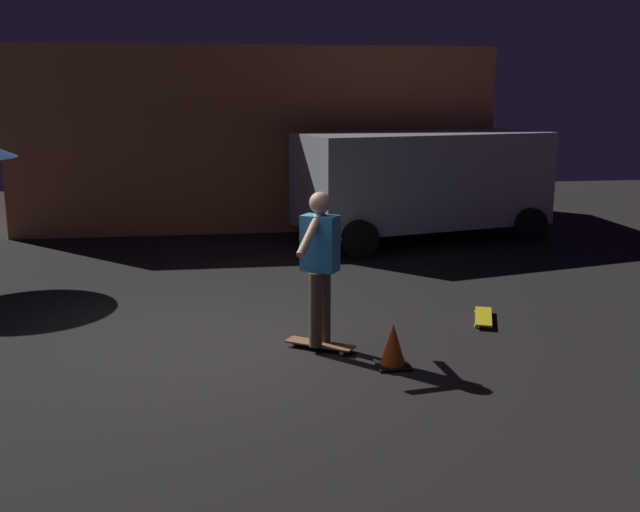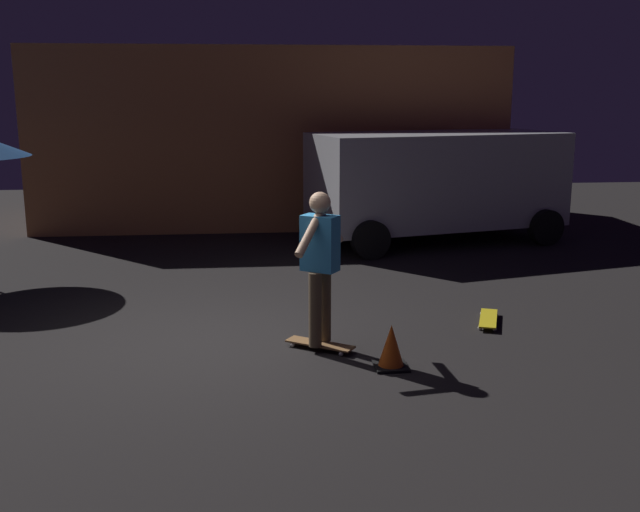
# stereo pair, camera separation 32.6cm
# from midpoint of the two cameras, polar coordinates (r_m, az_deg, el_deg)

# --- Properties ---
(ground_plane) EXTENTS (28.00, 28.00, 0.00)m
(ground_plane) POSITION_cam_midpoint_polar(r_m,az_deg,el_deg) (8.46, -6.88, -6.65)
(ground_plane) COLOR black
(low_building) EXTENTS (9.58, 4.13, 3.64)m
(low_building) POSITION_cam_midpoint_polar(r_m,az_deg,el_deg) (16.73, -3.40, 9.26)
(low_building) COLOR #C67A47
(low_building) RESTS_ON ground_plane
(parked_van) EXTENTS (4.92, 3.13, 2.03)m
(parked_van) POSITION_cam_midpoint_polar(r_m,az_deg,el_deg) (14.05, 9.65, 5.78)
(parked_van) COLOR #B2B2B7
(parked_van) RESTS_ON ground_plane
(skateboard_ridden) EXTENTS (0.76, 0.60, 0.07)m
(skateboard_ridden) POSITION_cam_midpoint_polar(r_m,az_deg,el_deg) (8.19, 1.15, -6.82)
(skateboard_ridden) COLOR olive
(skateboard_ridden) RESTS_ON ground_plane
(skateboard_spare) EXTENTS (0.46, 0.80, 0.07)m
(skateboard_spare) POSITION_cam_midpoint_polar(r_m,az_deg,el_deg) (9.35, 13.79, -4.72)
(skateboard_spare) COLOR gold
(skateboard_spare) RESTS_ON ground_plane
(skater) EXTENTS (0.62, 0.86, 1.67)m
(skater) POSITION_cam_midpoint_polar(r_m,az_deg,el_deg) (7.92, 1.18, -0.10)
(skater) COLOR brown
(skater) RESTS_ON skateboard_ridden
(traffic_cone) EXTENTS (0.34, 0.34, 0.46)m
(traffic_cone) POSITION_cam_midpoint_polar(r_m,az_deg,el_deg) (7.66, 6.72, -7.05)
(traffic_cone) COLOR black
(traffic_cone) RESTS_ON ground_plane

